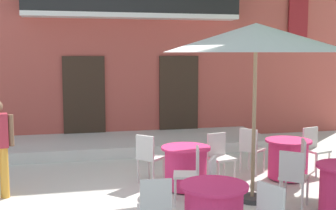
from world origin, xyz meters
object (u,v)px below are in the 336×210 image
cafe_table_near_tree (186,167)px  cafe_chair_middle_2 (219,185)px  cafe_chair_near_tree_2 (148,155)px  cafe_chair_front_0 (297,162)px  cafe_chair_far_side_2 (293,175)px  cafe_chair_middle_0 (155,207)px  cafe_umbrella (256,39)px  cafe_chair_near_tree_0 (191,171)px  cafe_chair_front_1 (314,147)px  cafe_chair_near_tree_1 (219,154)px  cafe_table_front (288,159)px  cafe_chair_front_2 (251,147)px

cafe_table_near_tree → cafe_chair_middle_2: 1.53m
cafe_chair_near_tree_2 → cafe_chair_middle_2: size_ratio=1.00×
cafe_chair_front_0 → cafe_chair_far_side_2: 0.88m
cafe_chair_middle_0 → cafe_chair_middle_2: 1.28m
cafe_chair_middle_2 → cafe_umbrella: cafe_umbrella is taller
cafe_chair_near_tree_0 → cafe_chair_front_1: 3.11m
cafe_chair_near_tree_0 → cafe_chair_far_side_2: (1.47, -0.56, 0.00)m
cafe_chair_front_0 → cafe_table_near_tree: bearing=162.9°
cafe_chair_near_tree_2 → cafe_chair_near_tree_1: bearing=-10.4°
cafe_chair_middle_2 → cafe_chair_front_0: 2.00m
cafe_table_front → cafe_chair_front_1: size_ratio=0.95×
cafe_chair_front_2 → cafe_chair_near_tree_2: bearing=-174.2°
cafe_table_near_tree → cafe_chair_front_0: 1.92m
cafe_table_front → cafe_chair_front_2: 0.77m
cafe_chair_near_tree_0 → cafe_chair_front_0: bearing=5.3°
cafe_chair_middle_0 → cafe_chair_front_1: 4.59m
cafe_chair_middle_2 → cafe_chair_front_1: (2.68, 1.95, 0.00)m
cafe_chair_near_tree_0 → cafe_umbrella: 2.31m
cafe_chair_middle_2 → cafe_table_front: 2.60m
cafe_chair_near_tree_1 → cafe_umbrella: cafe_umbrella is taller
cafe_table_near_tree → cafe_chair_far_side_2: (1.35, -1.30, 0.14)m
cafe_chair_front_1 → cafe_table_front: bearing=-159.0°
cafe_table_front → cafe_chair_middle_2: bearing=-139.7°
cafe_chair_front_1 → cafe_chair_front_2: (-1.23, 0.27, 0.00)m
cafe_chair_far_side_2 → cafe_table_front: bearing=64.3°
cafe_table_near_tree → cafe_chair_front_2: (1.53, 0.70, 0.14)m
cafe_chair_near_tree_0 → cafe_chair_front_0: same height
cafe_chair_near_tree_2 → cafe_chair_front_2: size_ratio=1.00×
cafe_chair_front_0 → cafe_chair_front_1: 1.36m
cafe_table_front → cafe_umbrella: bearing=-139.1°
cafe_table_near_tree → cafe_table_front: 2.06m
cafe_chair_front_0 → cafe_chair_front_1: bearing=46.8°
cafe_chair_near_tree_0 → cafe_chair_front_0: (1.95, 0.18, 0.00)m
cafe_chair_front_0 → cafe_chair_middle_0: bearing=-149.7°
cafe_chair_near_tree_0 → cafe_chair_near_tree_2: size_ratio=1.00×
cafe_chair_near_tree_2 → cafe_chair_near_tree_0: bearing=-69.7°
cafe_chair_middle_0 → cafe_chair_front_2: bearing=49.1°
cafe_table_near_tree → cafe_umbrella: (0.88, -0.86, 2.22)m
cafe_chair_near_tree_1 → cafe_table_front: (1.34, -0.09, -0.14)m
cafe_chair_front_2 → cafe_chair_front_1: bearing=-12.5°
cafe_table_near_tree → cafe_chair_near_tree_0: bearing=-99.3°
cafe_chair_middle_2 → cafe_chair_front_1: bearing=36.0°
cafe_table_near_tree → cafe_chair_front_2: bearing=24.6°
cafe_table_front → cafe_chair_front_1: bearing=21.0°
cafe_chair_near_tree_1 → cafe_table_front: 1.35m
cafe_table_near_tree → cafe_chair_front_1: (2.76, 0.43, 0.14)m
cafe_table_near_tree → cafe_chair_middle_0: size_ratio=0.95×
cafe_chair_middle_2 → cafe_chair_front_2: size_ratio=1.00×
cafe_chair_middle_2 → cafe_chair_far_side_2: size_ratio=1.00×
cafe_chair_front_1 → cafe_table_near_tree: bearing=-171.2°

